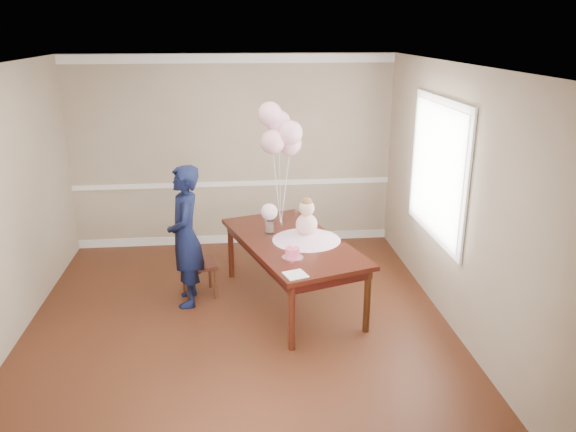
{
  "coord_description": "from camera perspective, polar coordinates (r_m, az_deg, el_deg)",
  "views": [
    {
      "loc": [
        -0.01,
        -5.3,
        3.04
      ],
      "look_at": [
        0.58,
        0.54,
        1.05
      ],
      "focal_mm": 35.0,
      "sensor_mm": 36.0,
      "label": 1
    }
  ],
  "objects": [
    {
      "name": "wall_right",
      "position": [
        6.0,
        16.62,
        1.57
      ],
      "size": [
        0.02,
        5.0,
        2.7
      ],
      "primitive_type": "cube",
      "color": "tan",
      "rests_on": "floor"
    },
    {
      "name": "ceiling",
      "position": [
        5.31,
        -5.85,
        14.96
      ],
      "size": [
        4.5,
        5.0,
        0.02
      ],
      "primitive_type": "cube",
      "color": "silver",
      "rests_on": "wall_back"
    },
    {
      "name": "chair_leg_bl",
      "position": [
        6.88,
        -10.56,
        -6.1
      ],
      "size": [
        0.04,
        0.04,
        0.38
      ],
      "primitive_type": "cylinder",
      "rotation": [
        0.0,
        0.0,
        0.24
      ],
      "color": "#3E1C11",
      "rests_on": "floor"
    },
    {
      "name": "baby_skirt",
      "position": [
        6.3,
        1.89,
        -1.99
      ],
      "size": [
        0.97,
        0.97,
        0.1
      ],
      "primitive_type": "cone",
      "rotation": [
        0.0,
        0.0,
        0.32
      ],
      "color": "#FFBBE7",
      "rests_on": "dining_table_top"
    },
    {
      "name": "chair_leg_fl",
      "position": [
        6.59,
        -10.11,
        -7.2
      ],
      "size": [
        0.04,
        0.04,
        0.38
      ],
      "primitive_type": "cylinder",
      "rotation": [
        0.0,
        0.0,
        0.24
      ],
      "color": "#321C0D",
      "rests_on": "floor"
    },
    {
      "name": "chair_slat_top",
      "position": [
        6.49,
        -10.82,
        -1.54
      ],
      "size": [
        0.11,
        0.35,
        0.04
      ],
      "primitive_type": "cube",
      "rotation": [
        0.0,
        0.0,
        0.24
      ],
      "color": "#39200F",
      "rests_on": "dining_chair_seat"
    },
    {
      "name": "chair_leg_br",
      "position": [
        6.92,
        -7.96,
        -5.77
      ],
      "size": [
        0.04,
        0.04,
        0.38
      ],
      "primitive_type": "cylinder",
      "rotation": [
        0.0,
        0.0,
        0.24
      ],
      "color": "#3D1C10",
      "rests_on": "floor"
    },
    {
      "name": "balloon_ribbon_b",
      "position": [
        6.67,
        -0.25,
        3.14
      ],
      "size": [
        0.12,
        0.02,
        0.95
      ],
      "primitive_type": "cylinder",
      "rotation": [
        0.05,
        0.1,
        0.32
      ],
      "color": "white",
      "rests_on": "balloon_weight"
    },
    {
      "name": "dining_chair_seat",
      "position": [
        6.67,
        -9.09,
        -4.86
      ],
      "size": [
        0.47,
        0.47,
        0.04
      ],
      "primitive_type": "cube",
      "rotation": [
        0.0,
        0.0,
        0.24
      ],
      "color": "black",
      "rests_on": "chair_leg_fl"
    },
    {
      "name": "table_leg_fr",
      "position": [
        5.9,
        8.03,
        -8.52
      ],
      "size": [
        0.09,
        0.09,
        0.71
      ],
      "primitive_type": "cylinder",
      "rotation": [
        0.0,
        0.0,
        0.32
      ],
      "color": "black",
      "rests_on": "floor"
    },
    {
      "name": "balloon_ribbon_e",
      "position": [
        6.76,
        -0.28,
        2.68
      ],
      "size": [
        0.12,
        0.11,
        0.79
      ],
      "primitive_type": "cylinder",
      "rotation": [
        -0.09,
        0.17,
        0.32
      ],
      "color": "white",
      "rests_on": "balloon_weight"
    },
    {
      "name": "balloon_ribbon_c",
      "position": [
        6.71,
        -0.83,
        3.68
      ],
      "size": [
        0.02,
        0.1,
        1.05
      ],
      "primitive_type": "cylinder",
      "rotation": [
        -0.09,
        0.02,
        0.32
      ],
      "color": "white",
      "rests_on": "balloon_weight"
    },
    {
      "name": "napkin",
      "position": [
        5.44,
        0.77,
        -5.98
      ],
      "size": [
        0.26,
        0.26,
        0.01
      ],
      "primitive_type": "cube",
      "rotation": [
        0.0,
        0.0,
        0.32
      ],
      "color": "white",
      "rests_on": "dining_table_top"
    },
    {
      "name": "birthday_cake",
      "position": [
        5.82,
        0.47,
        -3.71
      ],
      "size": [
        0.19,
        0.19,
        0.1
      ],
      "primitive_type": "cylinder",
      "rotation": [
        0.0,
        0.0,
        0.32
      ],
      "color": "#F74E79",
      "rests_on": "cake_platter"
    },
    {
      "name": "balloon_ribbon_a",
      "position": [
        6.67,
        -1.14,
        2.68
      ],
      "size": [
        0.09,
        0.03,
        0.85
      ],
      "primitive_type": "cylinder",
      "rotation": [
        0.0,
        -0.1,
        0.32
      ],
      "color": "white",
      "rests_on": "balloon_weight"
    },
    {
      "name": "chair_back_post_l",
      "position": [
        6.4,
        -10.5,
        -3.49
      ],
      "size": [
        0.04,
        0.04,
        0.49
      ],
      "primitive_type": "cylinder",
      "rotation": [
        0.0,
        0.0,
        0.24
      ],
      "color": "#3C1E10",
      "rests_on": "dining_chair_seat"
    },
    {
      "name": "chair_leg_fr",
      "position": [
        6.64,
        -7.39,
        -6.85
      ],
      "size": [
        0.04,
        0.04,
        0.38
      ],
      "primitive_type": "cylinder",
      "rotation": [
        0.0,
        0.0,
        0.24
      ],
      "color": "#3D1E10",
      "rests_on": "floor"
    },
    {
      "name": "baby_hair",
      "position": [
        6.18,
        1.92,
        1.35
      ],
      "size": [
        0.12,
        0.12,
        0.12
      ],
      "primitive_type": "sphere",
      "color": "brown",
      "rests_on": "baby_head"
    },
    {
      "name": "balloon_c",
      "position": [
        6.61,
        -0.95,
        9.49
      ],
      "size": [
        0.28,
        0.28,
        0.28
      ],
      "primitive_type": "sphere",
      "color": "#E8A4C5",
      "rests_on": "balloon_ribbon_c"
    },
    {
      "name": "crown_molding",
      "position": [
        7.8,
        -5.92,
        15.62
      ],
      "size": [
        4.5,
        0.02,
        0.12
      ],
      "primitive_type": "cube",
      "color": "white",
      "rests_on": "wall_back"
    },
    {
      "name": "chair_slat_mid",
      "position": [
        6.54,
        -10.75,
        -2.7
      ],
      "size": [
        0.11,
        0.35,
        0.04
      ],
      "primitive_type": "cube",
      "rotation": [
        0.0,
        0.0,
        0.24
      ],
      "color": "#34170E",
      "rests_on": "dining_chair_seat"
    },
    {
      "name": "wall_front",
      "position": [
        3.27,
        -4.84,
        -12.5
      ],
      "size": [
        4.5,
        0.02,
        2.7
      ],
      "primitive_type": "cube",
      "color": "tan",
      "rests_on": "floor"
    },
    {
      "name": "baseboard_trim",
      "position": [
        8.34,
        -5.33,
        -2.3
      ],
      "size": [
        4.5,
        0.02,
        0.12
      ],
      "primitive_type": "cube",
      "color": "white",
      "rests_on": "floor"
    },
    {
      "name": "balloon_weight",
      "position": [
        6.82,
        -0.72,
        -0.72
      ],
      "size": [
        0.05,
        0.05,
        0.02
      ],
      "primitive_type": "cylinder",
      "rotation": [
        0.0,
        0.0,
        0.32
      ],
      "color": "silver",
      "rests_on": "dining_table_top"
    },
    {
      "name": "cake_flower_b",
      "position": [
        5.82,
        0.66,
        -3.0
      ],
      "size": [
        0.03,
        0.03,
        0.03
      ],
      "primitive_type": "sphere",
      "color": "white",
      "rests_on": "birthday_cake"
    },
    {
      "name": "dining_table_top",
      "position": [
        6.31,
        0.43,
        -2.69
      ],
      "size": [
        1.6,
        2.24,
        0.05
      ],
      "primitive_type": "cube",
      "rotation": [
        0.0,
        0.0,
        0.32
      ],
      "color": "black",
      "rests_on": "table_leg_fl"
    },
    {
      "name": "woman",
      "position": [
        6.37,
        -10.38,
        -2.06
      ],
      "size": [
        0.43,
        0.61,
        1.62
      ],
      "primitive_type": "imported",
      "rotation": [
        0.0,
        0.0,
        -1.51
      ],
      "color": "black",
      "rests_on": "floor"
    },
    {
      "name": "window_frame",
      "position": [
        6.39,
        14.96,
        4.61
      ],
      "size": [
        0.02,
        1.66,
        1.56
      ],
      "primitive_type": "cube",
      "color": "white",
      "rests_on": "wall_right"
    },
    {
      "name": "cake_flower_a",
      "position": [
        5.79,
        0.47,
        -3.11
      ],
      "size": [
        0.03,
        0.03,
        0.03
      ],
      "primitive_type": "sphere",
      "color": "silver",
      "rests_on": "birthday_cake"
    },
    {
      "name": "table_apron",
      "position": [
        6.34,
        0.43,
        -3.33
      ],
      "size": [
        1.47,
        2.12,
        0.1
      ],
      "primitive_type": "cube",
      "rotation": [
        0.0,
        0.0,
        0.32
      ],
      "color": "black",
      "rests_on": "table_leg_fl"
    },
    {
      "name": "window_blinds",
      "position": [
        6.38,
        14.81,
        4.6
      ],
      "size": [
        0.01,
        1.5,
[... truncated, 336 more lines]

